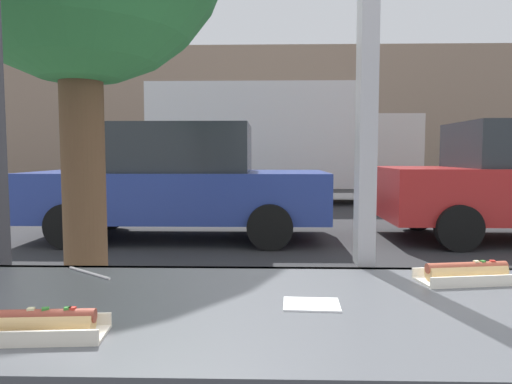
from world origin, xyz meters
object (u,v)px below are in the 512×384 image
object	(u,v)px
hotdog_tray_near	(27,325)
hotdog_tray_far	(466,273)
parked_car_blue	(178,182)
box_truck	(276,141)

from	to	relation	value
hotdog_tray_near	hotdog_tray_far	distance (m)	1.01
hotdog_tray_near	parked_car_blue	distance (m)	6.57
box_truck	parked_car_blue	bearing A→B (deg)	-105.97
hotdog_tray_near	parked_car_blue	size ratio (longest dim) A/B	0.06
hotdog_tray_far	parked_car_blue	bearing A→B (deg)	107.46
parked_car_blue	box_truck	xyz separation A→B (m)	(1.62, 5.65, 0.80)
hotdog_tray_far	hotdog_tray_near	bearing A→B (deg)	-157.37
parked_car_blue	box_truck	bearing A→B (deg)	74.03
parked_car_blue	hotdog_tray_near	bearing A→B (deg)	-81.33
hotdog_tray_far	box_truck	xyz separation A→B (m)	(-0.30, 11.76, 0.68)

